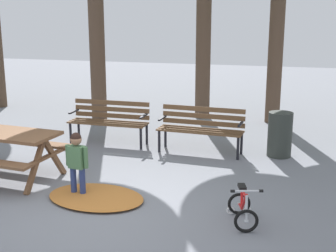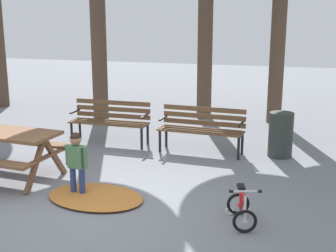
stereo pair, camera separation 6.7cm
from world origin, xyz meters
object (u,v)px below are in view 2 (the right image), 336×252
object	(u,v)px
trash_bin	(281,135)
child_standing	(77,160)
park_bench_far_left	(111,118)
park_bench_left	(202,126)
kids_bicycle	(241,208)
picnic_table	(3,142)

from	to	relation	value
trash_bin	child_standing	bearing A→B (deg)	-134.46
park_bench_far_left	trash_bin	size ratio (longest dim) A/B	1.95
child_standing	park_bench_left	bearing A→B (deg)	64.24
park_bench_far_left	kids_bicycle	world-z (taller)	park_bench_far_left
child_standing	kids_bicycle	xyz separation A→B (m)	(2.37, -0.24, -0.35)
park_bench_left	trash_bin	size ratio (longest dim) A/B	1.98
park_bench_far_left	child_standing	world-z (taller)	child_standing
picnic_table	trash_bin	size ratio (longest dim) A/B	2.33
park_bench_left	child_standing	bearing A→B (deg)	-115.76
park_bench_far_left	park_bench_left	bearing A→B (deg)	-4.17
picnic_table	kids_bicycle	world-z (taller)	picnic_table
picnic_table	park_bench_far_left	size ratio (longest dim) A/B	1.19
child_standing	picnic_table	bearing A→B (deg)	164.28
park_bench_far_left	park_bench_left	distance (m)	1.91
park_bench_far_left	child_standing	xyz separation A→B (m)	(0.64, -2.77, 0.04)
picnic_table	child_standing	distance (m)	1.55
child_standing	trash_bin	bearing A→B (deg)	45.54
park_bench_far_left	kids_bicycle	bearing A→B (deg)	-44.97
park_bench_far_left	child_standing	distance (m)	2.84
kids_bicycle	park_bench_far_left	bearing A→B (deg)	135.03
park_bench_far_left	park_bench_left	world-z (taller)	same
picnic_table	park_bench_far_left	bearing A→B (deg)	69.94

